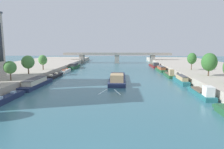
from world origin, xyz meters
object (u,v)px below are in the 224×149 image
at_px(tree_left_nearest, 43,60).
at_px(bridge_far, 117,56).
at_px(moored_boat_right_second, 161,69).
at_px(barge_midriver, 117,78).
at_px(tree_right_third, 192,59).
at_px(moored_boat_right_end, 181,80).
at_px(moored_boat_left_near, 74,66).
at_px(moored_boat_left_upstream, 54,76).
at_px(tree_left_midway, 10,67).
at_px(moored_boat_right_far, 202,93).
at_px(moored_boat_left_second, 8,98).
at_px(tree_left_past_mid, 28,62).
at_px(moored_boat_right_lone, 169,74).
at_px(tree_right_second, 209,62).
at_px(moored_boat_left_midway, 66,71).
at_px(moored_boat_right_midway, 154,65).
at_px(moored_boat_left_end, 36,83).

relative_size(tree_left_nearest, bridge_far, 0.08).
distance_m(moored_boat_right_second, bridge_far, 44.52).
bearing_deg(barge_midriver, tree_right_third, 23.99).
xyz_separation_m(moored_boat_right_end, bridge_far, (-21.31, 67.72, 3.41)).
bearing_deg(moored_boat_left_near, moored_boat_left_upstream, -90.72).
bearing_deg(tree_left_midway, moored_boat_right_second, 39.31).
xyz_separation_m(barge_midriver, moored_boat_left_near, (-22.76, 35.01, 0.16)).
bearing_deg(tree_left_nearest, tree_left_midway, -88.67).
height_order(barge_midriver, moored_boat_right_far, barge_midriver).
height_order(barge_midriver, tree_right_third, tree_right_third).
height_order(moored_boat_right_far, bridge_far, bridge_far).
relative_size(moored_boat_left_second, tree_left_past_mid, 1.81).
distance_m(moored_boat_right_far, moored_boat_right_lone, 28.24).
relative_size(barge_midriver, tree_left_nearest, 4.35).
distance_m(moored_boat_left_second, moored_boat_left_near, 58.78).
distance_m(moored_boat_left_second, moored_boat_right_second, 64.91).
relative_size(moored_boat_left_near, tree_right_second, 1.96).
height_order(moored_boat_left_near, moored_boat_right_second, moored_boat_left_near).
bearing_deg(bridge_far, moored_boat_left_second, -103.32).
bearing_deg(moored_boat_left_midway, moored_boat_left_second, -89.65).
distance_m(moored_boat_left_near, moored_boat_right_second, 42.99).
bearing_deg(moored_boat_left_near, moored_boat_left_second, -89.86).
height_order(tree_left_midway, tree_left_nearest, tree_left_nearest).
bearing_deg(moored_boat_left_near, moored_boat_right_lone, -30.93).
bearing_deg(moored_boat_right_lone, moored_boat_right_far, -88.83).
xyz_separation_m(moored_boat_left_second, tree_left_midway, (-5.53, 10.81, 5.20)).
height_order(moored_boat_left_second, moored_boat_right_midway, moored_boat_right_midway).
distance_m(barge_midriver, tree_left_past_mid, 29.47).
xyz_separation_m(moored_boat_left_midway, moored_boat_right_far, (42.60, -38.28, 0.27)).
relative_size(tree_left_past_mid, tree_left_nearest, 1.06).
bearing_deg(bridge_far, tree_right_second, -66.34).
distance_m(moored_boat_left_second, bridge_far, 91.34).
relative_size(tree_left_midway, tree_left_nearest, 0.92).
xyz_separation_m(moored_boat_left_upstream, moored_boat_left_midway, (0.24, 13.81, 0.06)).
distance_m(moored_boat_right_lone, tree_left_nearest, 48.11).
height_order(moored_boat_left_end, tree_left_past_mid, tree_left_past_mid).
xyz_separation_m(barge_midriver, moored_boat_right_end, (19.72, -2.68, 0.11)).
bearing_deg(tree_left_midway, moored_boat_right_end, 12.11).
bearing_deg(tree_left_midway, moored_boat_left_near, 83.59).
xyz_separation_m(moored_boat_left_second, moored_boat_right_lone, (41.76, 33.67, 0.28)).
distance_m(barge_midriver, moored_boat_right_second, 32.22).
relative_size(moored_boat_right_end, tree_left_nearest, 2.13).
xyz_separation_m(moored_boat_left_midway, moored_boat_right_lone, (42.03, -10.05, 0.28)).
distance_m(moored_boat_right_lone, tree_right_second, 16.14).
height_order(moored_boat_right_second, bridge_far, bridge_far).
relative_size(moored_boat_right_far, moored_boat_right_second, 0.94).
xyz_separation_m(moored_boat_left_midway, tree_left_midway, (-5.27, -32.90, 5.20)).
height_order(barge_midriver, tree_left_midway, tree_left_midway).
bearing_deg(moored_boat_left_second, bridge_far, 76.68).
bearing_deg(tree_right_second, moored_boat_right_lone, 125.66).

